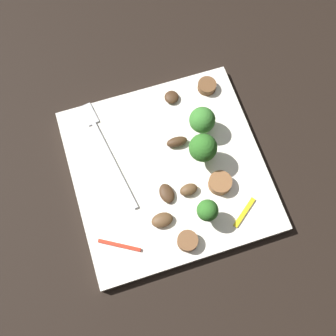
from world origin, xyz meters
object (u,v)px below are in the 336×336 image
(mushroom_2, at_px, (167,193))
(sausage_slice_2, at_px, (207,86))
(pepper_strip_1, at_px, (244,212))
(mushroom_3, at_px, (172,97))
(sausage_slice_1, at_px, (188,241))
(mushroom_4, at_px, (177,142))
(mushroom_0, at_px, (189,190))
(pepper_strip_0, at_px, (119,245))
(broccoli_floret_2, at_px, (202,120))
(sausage_slice_0, at_px, (220,183))
(mushroom_1, at_px, (162,220))
(broccoli_floret_1, at_px, (207,211))
(plate, at_px, (168,170))
(broccoli_floret_0, at_px, (203,148))
(fork, at_px, (105,146))

(mushroom_2, bearing_deg, sausage_slice_2, -37.48)
(pepper_strip_1, bearing_deg, mushroom_3, 11.56)
(sausage_slice_1, height_order, mushroom_4, sausage_slice_1)
(sausage_slice_2, distance_m, mushroom_0, 0.17)
(pepper_strip_0, bearing_deg, broccoli_floret_2, -51.10)
(sausage_slice_0, bearing_deg, sausage_slice_2, -12.88)
(mushroom_1, distance_m, mushroom_2, 0.04)
(broccoli_floret_1, height_order, sausage_slice_1, broccoli_floret_1)
(plate, distance_m, mushroom_3, 0.11)
(sausage_slice_2, xyz_separation_m, pepper_strip_0, (-0.19, 0.19, -0.00))
(broccoli_floret_0, relative_size, mushroom_3, 2.69)
(broccoli_floret_1, distance_m, mushroom_1, 0.06)
(fork, relative_size, mushroom_0, 7.06)
(mushroom_4, xyz_separation_m, pepper_strip_1, (-0.13, -0.06, -0.01))
(broccoli_floret_0, relative_size, sausage_slice_1, 2.10)
(plate, distance_m, mushroom_4, 0.04)
(broccoli_floret_2, relative_size, mushroom_0, 1.89)
(mushroom_4, distance_m, pepper_strip_0, 0.17)
(plate, bearing_deg, mushroom_4, -36.49)
(mushroom_0, bearing_deg, mushroom_3, -8.69)
(sausage_slice_1, xyz_separation_m, mushroom_1, (0.04, 0.02, -0.00))
(broccoli_floret_0, height_order, broccoli_floret_2, broccoli_floret_0)
(broccoli_floret_0, bearing_deg, sausage_slice_1, 152.09)
(mushroom_4, relative_size, pepper_strip_0, 0.53)
(broccoli_floret_1, distance_m, sausage_slice_0, 0.06)
(plate, relative_size, sausage_slice_1, 9.65)
(mushroom_1, bearing_deg, mushroom_3, -21.71)
(broccoli_floret_1, relative_size, pepper_strip_1, 1.00)
(broccoli_floret_0, bearing_deg, broccoli_floret_2, -18.81)
(fork, bearing_deg, broccoli_floret_0, -124.85)
(sausage_slice_1, xyz_separation_m, mushroom_2, (0.07, 0.01, -0.00))
(broccoli_floret_1, height_order, mushroom_3, broccoli_floret_1)
(mushroom_0, height_order, mushroom_1, same)
(broccoli_floret_0, xyz_separation_m, mushroom_2, (-0.04, 0.06, -0.03))
(fork, distance_m, sausage_slice_2, 0.18)
(sausage_slice_0, xyz_separation_m, pepper_strip_1, (-0.05, -0.02, -0.01))
(sausage_slice_1, relative_size, mushroom_0, 1.10)
(mushroom_0, xyz_separation_m, mushroom_2, (0.00, 0.03, -0.00))
(sausage_slice_2, height_order, mushroom_4, same)
(broccoli_floret_2, bearing_deg, pepper_strip_0, 128.90)
(plate, height_order, broccoli_floret_2, broccoli_floret_2)
(pepper_strip_0, xyz_separation_m, pepper_strip_1, (-0.01, -0.18, -0.00))
(plate, relative_size, pepper_strip_0, 4.61)
(fork, xyz_separation_m, pepper_strip_1, (-0.15, -0.16, -0.00))
(broccoli_floret_1, bearing_deg, mushroom_0, 14.45)
(pepper_strip_0, bearing_deg, sausage_slice_2, -44.99)
(sausage_slice_1, distance_m, pepper_strip_0, 0.09)
(sausage_slice_1, bearing_deg, fork, 22.60)
(fork, distance_m, pepper_strip_0, 0.15)
(fork, distance_m, mushroom_0, 0.14)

